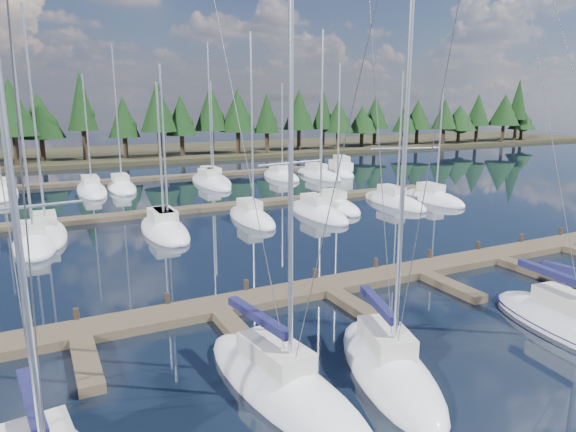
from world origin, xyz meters
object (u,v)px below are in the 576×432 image
front_sailboat_4 (573,326)px  motor_yacht_right (341,171)px  front_sailboat_2 (282,385)px  main_dock (331,291)px  front_sailboat_3 (389,368)px

front_sailboat_4 → motor_yacht_right: (16.44, 44.65, 0.17)m
front_sailboat_2 → motor_yacht_right: front_sailboat_2 is taller
motor_yacht_right → front_sailboat_2: bearing=-124.4°
front_sailboat_2 → front_sailboat_4: 13.26m
main_dock → motor_yacht_right: (23.45, 36.24, 0.26)m
front_sailboat_3 → main_dock: bearing=73.9°
main_dock → front_sailboat_4: size_ratio=3.12×
front_sailboat_3 → front_sailboat_4: bearing=-4.3°
main_dock → motor_yacht_right: size_ratio=5.08×
front_sailboat_4 → motor_yacht_right: bearing=69.8°
front_sailboat_2 → front_sailboat_4: (13.18, -1.41, -0.01)m
front_sailboat_3 → motor_yacht_right: size_ratio=1.73×
front_sailboat_2 → front_sailboat_3: bearing=-10.2°
front_sailboat_3 → front_sailboat_4: size_ratio=1.06×
main_dock → front_sailboat_2: 9.33m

